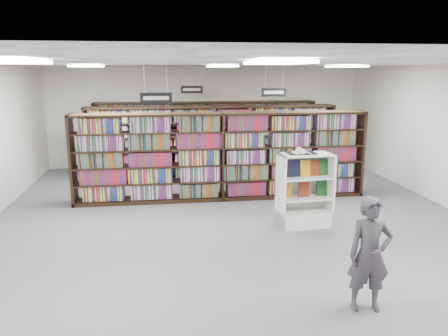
{
  "coord_description": "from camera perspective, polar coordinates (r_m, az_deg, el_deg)",
  "views": [
    {
      "loc": [
        -1.37,
        -8.19,
        3.07
      ],
      "look_at": [
        -0.16,
        0.5,
        1.1
      ],
      "focal_mm": 35.0,
      "sensor_mm": 36.0,
      "label": 1
    }
  ],
  "objects": [
    {
      "name": "floor",
      "position": [
        8.85,
        1.46,
        -7.64
      ],
      "size": [
        12.0,
        12.0,
        0.0
      ],
      "primitive_type": "plane",
      "color": "#54545A",
      "rests_on": "ground"
    },
    {
      "name": "ceiling",
      "position": [
        8.31,
        1.58,
        13.54
      ],
      "size": [
        10.0,
        12.0,
        0.1
      ],
      "primitive_type": "cube",
      "color": "white",
      "rests_on": "wall_back"
    },
    {
      "name": "wall_back",
      "position": [
        14.33,
        -2.44,
        6.74
      ],
      "size": [
        10.0,
        0.1,
        3.2
      ],
      "primitive_type": "cube",
      "color": "white",
      "rests_on": "ground"
    },
    {
      "name": "wall_front",
      "position": [
        2.97,
        21.84,
        -17.92
      ],
      "size": [
        10.0,
        0.1,
        3.2
      ],
      "primitive_type": "cube",
      "color": "white",
      "rests_on": "ground"
    },
    {
      "name": "bookshelf_row_near",
      "position": [
        10.48,
        -0.29,
        1.53
      ],
      "size": [
        7.0,
        0.6,
        2.1
      ],
      "color": "black",
      "rests_on": "floor"
    },
    {
      "name": "bookshelf_row_mid",
      "position": [
        12.43,
        -1.52,
        3.29
      ],
      "size": [
        7.0,
        0.6,
        2.1
      ],
      "color": "black",
      "rests_on": "floor"
    },
    {
      "name": "bookshelf_row_far",
      "position": [
        14.11,
        -2.3,
        4.4
      ],
      "size": [
        7.0,
        0.6,
        2.1
      ],
      "color": "black",
      "rests_on": "floor"
    },
    {
      "name": "aisle_sign_left",
      "position": [
        9.21,
        -8.86,
        9.15
      ],
      "size": [
        0.65,
        0.02,
        0.8
      ],
      "color": "#B2B2B7",
      "rests_on": "ceiling"
    },
    {
      "name": "aisle_sign_right",
      "position": [
        11.57,
        6.52,
        9.89
      ],
      "size": [
        0.65,
        0.02,
        0.8
      ],
      "color": "#B2B2B7",
      "rests_on": "ceiling"
    },
    {
      "name": "aisle_sign_center",
      "position": [
        13.23,
        -4.24,
        10.27
      ],
      "size": [
        0.65,
        0.02,
        0.8
      ],
      "color": "#B2B2B7",
      "rests_on": "ceiling"
    },
    {
      "name": "troffer_front_left",
      "position": [
        5.44,
        -26.03,
        12.37
      ],
      "size": [
        0.6,
        1.2,
        0.04
      ],
      "primitive_type": "cube",
      "color": "white",
      "rests_on": "ceiling"
    },
    {
      "name": "troffer_front_center",
      "position": [
        5.37,
        7.01,
        13.54
      ],
      "size": [
        0.6,
        1.2,
        0.04
      ],
      "primitive_type": "cube",
      "color": "white",
      "rests_on": "ceiling"
    },
    {
      "name": "troffer_back_left",
      "position": [
        10.32,
        -17.47,
        12.58
      ],
      "size": [
        0.6,
        1.2,
        0.04
      ],
      "primitive_type": "cube",
      "color": "white",
      "rests_on": "ceiling"
    },
    {
      "name": "troffer_back_center",
      "position": [
        10.29,
        -0.3,
        13.15
      ],
      "size": [
        0.6,
        1.2,
        0.04
      ],
      "primitive_type": "cube",
      "color": "white",
      "rests_on": "ceiling"
    },
    {
      "name": "troffer_back_right",
      "position": [
        11.09,
        15.65,
        12.66
      ],
      "size": [
        0.6,
        1.2,
        0.04
      ],
      "primitive_type": "cube",
      "color": "white",
      "rests_on": "ceiling"
    },
    {
      "name": "endcap_display",
      "position": [
        8.92,
        10.35,
        -4.35
      ],
      "size": [
        1.1,
        0.61,
        1.48
      ],
      "rotation": [
        0.0,
        0.0,
        0.08
      ],
      "color": "white",
      "rests_on": "floor"
    },
    {
      "name": "open_book",
      "position": [
        8.65,
        10.07,
        2.09
      ],
      "size": [
        0.58,
        0.34,
        0.13
      ],
      "rotation": [
        0.0,
        0.0,
        0.02
      ],
      "color": "black",
      "rests_on": "endcap_display"
    },
    {
      "name": "shopper",
      "position": [
        5.99,
        18.48,
        -10.68
      ],
      "size": [
        0.6,
        0.45,
        1.52
      ],
      "primitive_type": "imported",
      "rotation": [
        0.0,
        0.0,
        -0.15
      ],
      "color": "#4A454E",
      "rests_on": "floor"
    }
  ]
}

